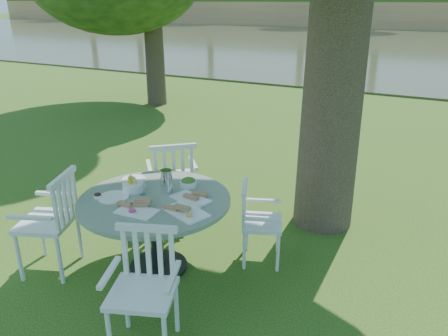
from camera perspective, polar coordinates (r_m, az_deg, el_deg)
The scene contains 8 objects.
ground at distance 4.73m, azimuth -1.12°, elevation -10.43°, with size 140.00×140.00×0.00m, color #1D3C0C.
table at distance 4.17m, azimuth -8.96°, elevation -5.70°, with size 1.42×1.42×0.76m.
chair_ne at distance 4.33m, azimuth 3.97°, elevation -6.39°, with size 0.51×0.52×0.82m.
chair_nw at distance 5.01m, azimuth -6.69°, elevation -1.11°, with size 0.69×0.69×1.00m.
chair_sw at distance 4.41m, azimuth -21.14°, elevation -5.81°, with size 0.62×0.64×1.00m.
chair_se at distance 3.40m, azimuth -10.25°, elevation -13.98°, with size 0.59×0.57×0.93m.
tableware at distance 4.14m, azimuth -8.81°, elevation -3.00°, with size 1.22×0.88×0.23m.
river at distance 26.73m, azimuth 23.57°, elevation 14.24°, with size 100.00×28.00×0.12m, color #323620.
Camera 1 is at (1.91, -3.55, 2.49)m, focal length 35.00 mm.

